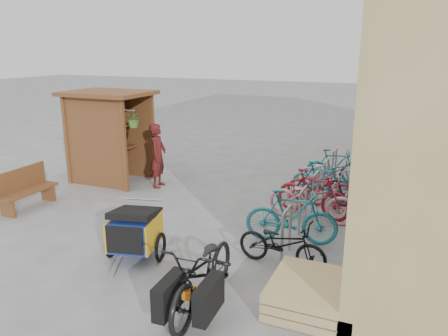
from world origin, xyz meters
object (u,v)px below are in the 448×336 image
at_px(kiosk, 107,124).
at_px(bike_7, 334,166).
at_px(bike_0, 282,244).
at_px(bike_1, 291,217).
at_px(bike_3, 313,194).
at_px(bike_4, 321,186).
at_px(bench, 25,188).
at_px(child_trailer, 135,230).
at_px(bike_6, 328,173).
at_px(bike_5, 321,181).
at_px(shopping_carts, 367,150).
at_px(bike_2, 312,199).
at_px(person_kiosk, 158,156).
at_px(pallet_stack, 308,294).
at_px(cargo_bike, 203,274).

height_order(kiosk, bike_7, kiosk).
bearing_deg(bike_7, bike_0, 162.31).
bearing_deg(bike_1, bike_3, -12.68).
relative_size(kiosk, bike_4, 1.59).
relative_size(bench, bike_7, 0.93).
xyz_separation_m(child_trailer, bike_6, (2.31, 5.17, -0.10)).
bearing_deg(bike_5, bike_7, 8.91).
distance_m(bench, shopping_carts, 9.20).
bearing_deg(bike_1, bike_0, 176.37).
xyz_separation_m(child_trailer, bike_0, (2.37, 0.69, -0.12)).
bearing_deg(bike_2, shopping_carts, -6.00).
bearing_deg(bike_3, bike_4, 14.70).
relative_size(kiosk, bike_2, 1.37).
xyz_separation_m(shopping_carts, bike_7, (-0.65, -1.75, -0.13)).
bearing_deg(bike_7, person_kiosk, 98.90).
xyz_separation_m(pallet_stack, bike_4, (-0.68, 4.32, 0.20)).
relative_size(child_trailer, bike_4, 1.04).
height_order(person_kiosk, bike_0, person_kiosk).
height_order(kiosk, bike_0, kiosk).
distance_m(child_trailer, cargo_bike, 1.94).
relative_size(bike_5, bike_7, 0.96).
distance_m(bike_1, bike_7, 4.02).
height_order(bike_2, bike_6, bike_2).
relative_size(kiosk, cargo_bike, 1.23).
height_order(bench, bike_6, bench).
bearing_deg(shopping_carts, bike_1, -97.48).
xyz_separation_m(kiosk, shopping_carts, (6.28, 3.85, -0.96)).
distance_m(pallet_stack, bike_2, 3.24).
height_order(pallet_stack, cargo_bike, cargo_bike).
relative_size(kiosk, person_kiosk, 1.52).
relative_size(cargo_bike, person_kiosk, 1.23).
relative_size(shopping_carts, person_kiosk, 1.16).
relative_size(pallet_stack, bike_4, 0.77).
relative_size(pallet_stack, bike_5, 0.81).
bearing_deg(bike_0, bike_7, 6.46).
bearing_deg(bike_6, bike_5, 168.57).
relative_size(shopping_carts, cargo_bike, 0.94).
height_order(shopping_carts, bike_7, shopping_carts).
distance_m(pallet_stack, cargo_bike, 1.47).
relative_size(person_kiosk, bike_1, 0.98).
bearing_deg(bike_3, bike_1, -169.11).
relative_size(pallet_stack, bike_3, 0.72).
bearing_deg(bike_6, kiosk, 96.24).
bearing_deg(bike_2, bike_0, -178.74).
relative_size(bike_0, bike_1, 0.91).
relative_size(child_trailer, bike_6, 1.02).
height_order(bench, person_kiosk, person_kiosk).
bearing_deg(bike_5, cargo_bike, -173.57).
xyz_separation_m(kiosk, bike_6, (5.56, 1.61, -1.13)).
height_order(child_trailer, person_kiosk, person_kiosk).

